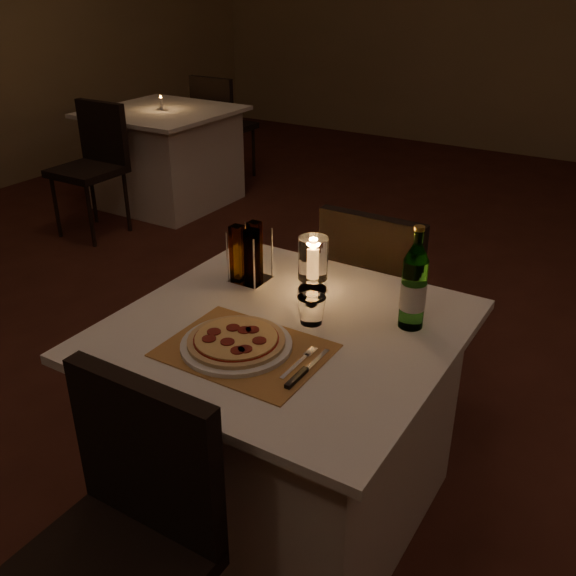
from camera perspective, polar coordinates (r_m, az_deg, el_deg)
The scene contains 17 objects.
floor at distance 2.62m, azimuth 2.98°, elevation -14.69°, with size 8.00×10.00×0.02m, color #4C2218.
main_table at distance 2.16m, azimuth -0.28°, elevation -11.82°, with size 1.00×1.00×0.74m.
chair_near at distance 1.64m, azimuth -14.46°, elevation -19.96°, with size 0.42×0.42×0.90m.
chair_far at distance 2.60m, azimuth 8.02°, elevation -0.27°, with size 0.42×0.42×0.90m.
placemat at distance 1.83m, azimuth -3.83°, elevation -5.55°, with size 0.45×0.34×0.00m, color #B77E3F.
plate at distance 1.84m, azimuth -4.60°, elevation -5.05°, with size 0.32×0.32×0.01m, color white.
pizza at distance 1.83m, azimuth -4.62°, elevation -4.62°, with size 0.28×0.28×0.02m.
fork at distance 1.78m, azimuth 1.19°, elevation -6.45°, with size 0.02×0.18×0.00m.
knife at distance 1.72m, azimuth 1.16°, elevation -7.64°, with size 0.02×0.22×0.01m.
tumbler at distance 1.95m, azimuth 2.10°, elevation -1.97°, with size 0.09×0.09×0.09m, color white, non-canonical shape.
water_bottle at distance 1.93m, azimuth 11.11°, elevation 0.05°, with size 0.08×0.08×0.32m.
hurricane_candle at distance 2.11m, azimuth 2.24°, elevation 2.48°, with size 0.10×0.10×0.19m.
cruet_caddy at distance 2.19m, azimuth -3.55°, elevation 2.89°, with size 0.12×0.12×0.21m.
neighbor_table_left at distance 5.24m, azimuth -10.81°, elevation 11.36°, with size 1.00×1.00×0.74m.
neighbor_chair_la at distance 4.71m, azimuth -16.81°, elevation 11.21°, with size 0.42×0.42×0.90m.
neighbor_chair_lb at distance 5.73m, azimuth -6.11°, elevation 14.78°, with size 0.42×0.42×0.90m.
neighbor_candle_left at distance 5.15m, azimuth -11.21°, elevation 15.81°, with size 0.03×0.03×0.11m.
Camera 1 is at (0.91, -1.74, 1.72)m, focal length 40.00 mm.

